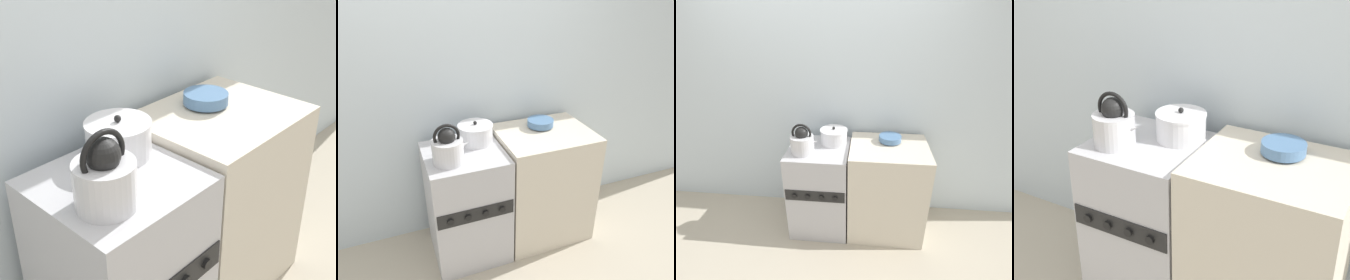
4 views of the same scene
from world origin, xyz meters
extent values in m
plane|color=#B2A893|center=(0.00, 0.00, 0.00)|extent=(12.00, 12.00, 0.00)
cube|color=silver|center=(0.00, 0.67, 1.25)|extent=(7.00, 0.06, 2.50)
cube|color=#B2B2B7|center=(0.00, 0.28, 0.45)|extent=(0.57, 0.55, 0.91)
cube|color=black|center=(0.00, 0.00, 0.56)|extent=(0.54, 0.01, 0.11)
cylinder|color=black|center=(-0.18, -0.01, 0.56)|extent=(0.04, 0.02, 0.04)
cylinder|color=black|center=(-0.06, -0.01, 0.56)|extent=(0.04, 0.02, 0.04)
cylinder|color=black|center=(0.06, -0.01, 0.56)|extent=(0.04, 0.02, 0.04)
cylinder|color=black|center=(0.18, -0.01, 0.56)|extent=(0.04, 0.02, 0.04)
cube|color=beige|center=(0.65, 0.30, 0.47)|extent=(0.72, 0.60, 0.95)
cylinder|color=silver|center=(-0.13, 0.18, 0.99)|extent=(0.21, 0.21, 0.16)
sphere|color=black|center=(-0.13, 0.18, 1.10)|extent=(0.12, 0.12, 0.12)
torus|color=black|center=(-0.13, 0.18, 1.10)|extent=(0.18, 0.02, 0.18)
cone|color=silver|center=(-0.03, 0.18, 1.01)|extent=(0.10, 0.05, 0.08)
cylinder|color=silver|center=(0.13, 0.40, 0.97)|extent=(0.25, 0.25, 0.13)
cylinder|color=silver|center=(0.13, 0.40, 1.04)|extent=(0.26, 0.26, 0.01)
sphere|color=black|center=(0.13, 0.40, 1.06)|extent=(0.03, 0.03, 0.03)
cylinder|color=#4C729E|center=(0.66, 0.40, 0.95)|extent=(0.09, 0.09, 0.01)
cylinder|color=#4C729E|center=(0.66, 0.40, 0.98)|extent=(0.21, 0.21, 0.05)
camera|label=1|loc=(-0.91, -0.82, 1.82)|focal=50.00mm
camera|label=2|loc=(-0.45, -1.73, 2.03)|focal=35.00mm
camera|label=3|loc=(0.45, -1.86, 2.05)|focal=28.00mm
camera|label=4|loc=(1.17, -1.51, 1.92)|focal=50.00mm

